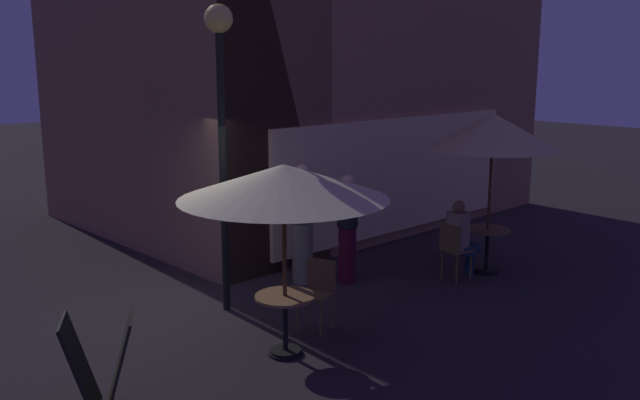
{
  "coord_description": "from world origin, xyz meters",
  "views": [
    {
      "loc": [
        -4.62,
        -7.22,
        3.35
      ],
      "look_at": [
        1.77,
        -0.47,
        1.43
      ],
      "focal_mm": 38.34,
      "sensor_mm": 36.0,
      "label": 1
    }
  ],
  "objects_px": {
    "menu_sandwich_board": "(100,365)",
    "patron_standing_1": "(303,224)",
    "patio_umbrella_1": "(493,132)",
    "patron_seated_0": "(460,235)",
    "street_lamp_near_corner": "(221,88)",
    "cafe_table_1": "(487,241)",
    "patron_standing_2": "(347,229)",
    "cafe_table_0": "(285,313)",
    "patio_umbrella_0": "(284,182)",
    "cafe_chair_0": "(318,287)",
    "cafe_chair_1": "(453,246)"
  },
  "relations": [
    {
      "from": "menu_sandwich_board",
      "to": "patron_standing_1",
      "type": "distance_m",
      "value": 4.36
    },
    {
      "from": "patio_umbrella_1",
      "to": "patron_seated_0",
      "type": "bearing_deg",
      "value": 173.08
    },
    {
      "from": "patron_standing_1",
      "to": "menu_sandwich_board",
      "type": "bearing_deg",
      "value": -102.45
    },
    {
      "from": "street_lamp_near_corner",
      "to": "cafe_table_1",
      "type": "xyz_separation_m",
      "value": [
        4.0,
        -1.5,
        -2.47
      ]
    },
    {
      "from": "street_lamp_near_corner",
      "to": "patron_standing_2",
      "type": "xyz_separation_m",
      "value": [
        2.01,
        -0.33,
        -2.14
      ]
    },
    {
      "from": "cafe_table_1",
      "to": "patron_standing_1",
      "type": "relative_size",
      "value": 0.39
    },
    {
      "from": "patron_standing_2",
      "to": "cafe_table_0",
      "type": "bearing_deg",
      "value": -134.4
    },
    {
      "from": "cafe_table_0",
      "to": "cafe_table_1",
      "type": "distance_m",
      "value": 4.37
    },
    {
      "from": "patio_umbrella_1",
      "to": "patron_standing_1",
      "type": "height_order",
      "value": "patio_umbrella_1"
    },
    {
      "from": "cafe_table_0",
      "to": "patron_standing_2",
      "type": "height_order",
      "value": "patron_standing_2"
    },
    {
      "from": "menu_sandwich_board",
      "to": "patio_umbrella_1",
      "type": "bearing_deg",
      "value": 30.08
    },
    {
      "from": "patio_umbrella_0",
      "to": "patron_seated_0",
      "type": "distance_m",
      "value": 3.95
    },
    {
      "from": "cafe_chair_0",
      "to": "patio_umbrella_1",
      "type": "bearing_deg",
      "value": 157.16
    },
    {
      "from": "patron_standing_2",
      "to": "patron_seated_0",
      "type": "bearing_deg",
      "value": -22.6
    },
    {
      "from": "street_lamp_near_corner",
      "to": "cafe_table_0",
      "type": "distance_m",
      "value": 3.0
    },
    {
      "from": "cafe_table_0",
      "to": "patron_standing_1",
      "type": "relative_size",
      "value": 0.39
    },
    {
      "from": "patio_umbrella_0",
      "to": "patron_standing_2",
      "type": "xyz_separation_m",
      "value": [
        2.37,
        1.33,
        -1.18
      ]
    },
    {
      "from": "cafe_table_0",
      "to": "patio_umbrella_0",
      "type": "bearing_deg",
      "value": 90.0
    },
    {
      "from": "cafe_table_1",
      "to": "cafe_chair_0",
      "type": "distance_m",
      "value": 3.58
    },
    {
      "from": "menu_sandwich_board",
      "to": "cafe_chair_0",
      "type": "relative_size",
      "value": 1.08
    },
    {
      "from": "patio_umbrella_1",
      "to": "menu_sandwich_board",
      "type": "bearing_deg",
      "value": 179.56
    },
    {
      "from": "cafe_chair_0",
      "to": "patron_seated_0",
      "type": "distance_m",
      "value": 2.93
    },
    {
      "from": "cafe_table_1",
      "to": "patron_seated_0",
      "type": "distance_m",
      "value": 0.69
    },
    {
      "from": "patron_seated_0",
      "to": "patron_standing_2",
      "type": "height_order",
      "value": "patron_standing_2"
    },
    {
      "from": "cafe_table_1",
      "to": "patio_umbrella_0",
      "type": "height_order",
      "value": "patio_umbrella_0"
    },
    {
      "from": "cafe_chair_1",
      "to": "patron_standing_2",
      "type": "height_order",
      "value": "patron_standing_2"
    },
    {
      "from": "patio_umbrella_1",
      "to": "patron_standing_1",
      "type": "relative_size",
      "value": 1.39
    },
    {
      "from": "menu_sandwich_board",
      "to": "cafe_chair_0",
      "type": "distance_m",
      "value": 2.94
    },
    {
      "from": "patron_standing_1",
      "to": "patron_standing_2",
      "type": "xyz_separation_m",
      "value": [
        0.49,
        -0.47,
        -0.07
      ]
    },
    {
      "from": "menu_sandwich_board",
      "to": "patio_umbrella_1",
      "type": "relative_size",
      "value": 0.38
    },
    {
      "from": "cafe_table_0",
      "to": "patron_seated_0",
      "type": "relative_size",
      "value": 0.57
    },
    {
      "from": "patio_umbrella_1",
      "to": "cafe_chair_1",
      "type": "xyz_separation_m",
      "value": [
        -0.78,
        0.09,
        -1.69
      ]
    },
    {
      "from": "cafe_chair_0",
      "to": "patron_standing_1",
      "type": "bearing_deg",
      "value": -146.82
    },
    {
      "from": "patron_standing_1",
      "to": "patron_standing_2",
      "type": "bearing_deg",
      "value": 11.93
    },
    {
      "from": "cafe_table_0",
      "to": "patio_umbrella_1",
      "type": "bearing_deg",
      "value": 2.06
    },
    {
      "from": "patron_standing_2",
      "to": "patio_umbrella_1",
      "type": "bearing_deg",
      "value": -13.94
    },
    {
      "from": "street_lamp_near_corner",
      "to": "patio_umbrella_1",
      "type": "height_order",
      "value": "street_lamp_near_corner"
    },
    {
      "from": "patio_umbrella_1",
      "to": "patron_standing_2",
      "type": "height_order",
      "value": "patio_umbrella_1"
    },
    {
      "from": "patio_umbrella_0",
      "to": "cafe_table_1",
      "type": "bearing_deg",
      "value": 2.06
    },
    {
      "from": "patio_umbrella_0",
      "to": "patron_standing_1",
      "type": "distance_m",
      "value": 2.83
    },
    {
      "from": "patio_umbrella_0",
      "to": "menu_sandwich_board",
      "type": "bearing_deg",
      "value": 174.5
    },
    {
      "from": "patio_umbrella_0",
      "to": "cafe_chair_1",
      "type": "relative_size",
      "value": 2.58
    },
    {
      "from": "cafe_chair_0",
      "to": "cafe_table_1",
      "type": "bearing_deg",
      "value": 157.16
    },
    {
      "from": "menu_sandwich_board",
      "to": "cafe_chair_1",
      "type": "xyz_separation_m",
      "value": [
        5.73,
        0.04,
        0.07
      ]
    },
    {
      "from": "patio_umbrella_0",
      "to": "cafe_chair_1",
      "type": "distance_m",
      "value": 3.88
    },
    {
      "from": "cafe_table_1",
      "to": "patio_umbrella_0",
      "type": "distance_m",
      "value": 4.62
    },
    {
      "from": "patron_seated_0",
      "to": "patron_standing_2",
      "type": "relative_size",
      "value": 0.75
    },
    {
      "from": "street_lamp_near_corner",
      "to": "patio_umbrella_0",
      "type": "bearing_deg",
      "value": -102.38
    },
    {
      "from": "street_lamp_near_corner",
      "to": "patio_umbrella_1",
      "type": "xyz_separation_m",
      "value": [
        4.0,
        -1.5,
        -0.73
      ]
    },
    {
      "from": "street_lamp_near_corner",
      "to": "cafe_chair_0",
      "type": "xyz_separation_m",
      "value": [
        0.43,
        -1.36,
        -2.43
      ]
    }
  ]
}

